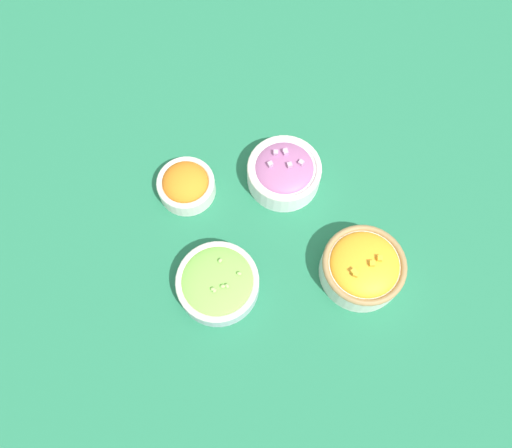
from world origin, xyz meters
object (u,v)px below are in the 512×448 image
Objects in this scene: bowl_lettuce at (218,282)px; bowl_squash at (363,267)px; bowl_carrots at (186,184)px; bowl_red_onion at (284,172)px.

bowl_squash is (0.15, 0.23, 0.01)m from bowl_lettuce.
bowl_lettuce and bowl_carrots have the same top height.
bowl_squash is at bearing 23.46° from bowl_carrots.
bowl_red_onion is 0.20m from bowl_carrots.
bowl_squash reaches higher than bowl_lettuce.
bowl_lettuce is at bearing -123.31° from bowl_squash.
bowl_red_onion is at bearing 176.10° from bowl_squash.
bowl_carrots is (-0.10, -0.17, -0.01)m from bowl_red_onion.
bowl_squash reaches higher than bowl_red_onion.
bowl_squash reaches higher than bowl_carrots.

